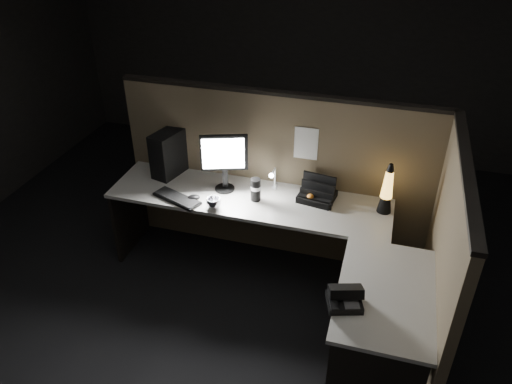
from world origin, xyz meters
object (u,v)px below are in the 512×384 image
(pc_tower, at_px, (171,152))
(desk_phone, at_px, (344,298))
(keyboard, at_px, (177,199))
(monitor, at_px, (224,157))
(lava_lamp, at_px, (387,192))

(pc_tower, distance_m, desk_phone, 2.05)
(pc_tower, xyz_separation_m, desk_phone, (1.67, -1.19, -0.15))
(keyboard, bearing_deg, desk_phone, -8.32)
(keyboard, relative_size, desk_phone, 1.67)
(monitor, distance_m, keyboard, 0.51)
(pc_tower, xyz_separation_m, monitor, (0.54, -0.13, 0.10))
(pc_tower, distance_m, keyboard, 0.50)
(desk_phone, bearing_deg, lava_lamp, 64.36)
(pc_tower, bearing_deg, keyboard, -46.39)
(lava_lamp, bearing_deg, monitor, -178.73)
(pc_tower, xyz_separation_m, lava_lamp, (1.83, -0.10, -0.02))
(monitor, height_order, keyboard, monitor)
(pc_tower, relative_size, monitor, 0.81)
(desk_phone, bearing_deg, pc_tower, 127.48)
(pc_tower, bearing_deg, desk_phone, -20.46)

